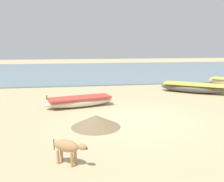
{
  "coord_description": "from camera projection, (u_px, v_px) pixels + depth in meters",
  "views": [
    {
      "loc": [
        -2.24,
        -8.01,
        2.64
      ],
      "look_at": [
        -0.5,
        2.66,
        0.6
      ],
      "focal_mm": 38.89,
      "sensor_mm": 36.0,
      "label": 1
    }
  ],
  "objects": [
    {
      "name": "ground",
      "position": [
        138.0,
        121.0,
        8.62
      ],
      "size": [
        80.0,
        80.0,
        0.0
      ],
      "primitive_type": "plane",
      "color": "tan"
    },
    {
      "name": "calf_far_tan",
      "position": [
        68.0,
        147.0,
        5.4
      ],
      "size": [
        0.81,
        0.61,
        0.57
      ],
      "rotation": [
        0.0,
        0.0,
        5.71
      ],
      "color": "tan",
      "rests_on": "ground"
    },
    {
      "name": "debris_pile_0",
      "position": [
        96.0,
        121.0,
        7.95
      ],
      "size": [
        2.28,
        2.28,
        0.4
      ],
      "primitive_type": "cone",
      "rotation": [
        0.0,
        0.0,
        4.07
      ],
      "color": "#7A6647",
      "rests_on": "ground"
    },
    {
      "name": "fishing_boat_2",
      "position": [
        193.0,
        88.0,
        13.75
      ],
      "size": [
        3.63,
        2.95,
        0.72
      ],
      "rotation": [
        0.0,
        0.0,
        5.68
      ],
      "color": "#5B5651",
      "rests_on": "ground"
    },
    {
      "name": "fishing_boat_3",
      "position": [
        80.0,
        101.0,
        10.58
      ],
      "size": [
        3.17,
        1.58,
        0.62
      ],
      "rotation": [
        0.0,
        0.0,
        3.39
      ],
      "color": "beige",
      "rests_on": "ground"
    },
    {
      "name": "sea_water",
      "position": [
        94.0,
        70.0,
        25.71
      ],
      "size": [
        60.0,
        20.0,
        0.08
      ],
      "primitive_type": "cube",
      "color": "slate",
      "rests_on": "ground"
    }
  ]
}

